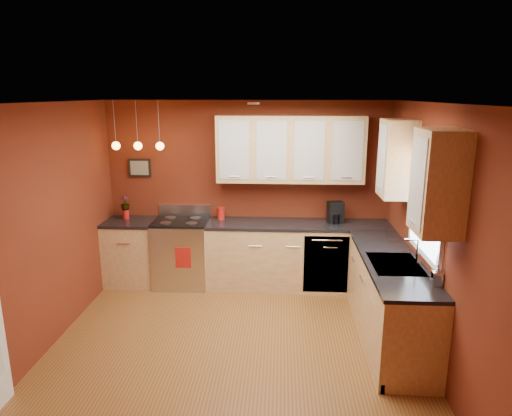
# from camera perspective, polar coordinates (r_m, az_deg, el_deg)

# --- Properties ---
(floor) EXTENTS (4.20, 4.20, 0.00)m
(floor) POSITION_cam_1_polar(r_m,az_deg,el_deg) (5.09, -2.85, -17.72)
(floor) COLOR brown
(floor) RESTS_ON ground
(ceiling) EXTENTS (4.00, 4.20, 0.02)m
(ceiling) POSITION_cam_1_polar(r_m,az_deg,el_deg) (4.33, -3.28, 12.97)
(ceiling) COLOR beige
(ceiling) RESTS_ON wall_back
(wall_back) EXTENTS (4.00, 0.02, 2.60)m
(wall_back) POSITION_cam_1_polar(r_m,az_deg,el_deg) (6.57, -1.07, 1.94)
(wall_back) COLOR maroon
(wall_back) RESTS_ON floor
(wall_front) EXTENTS (4.00, 0.02, 2.60)m
(wall_front) POSITION_cam_1_polar(r_m,az_deg,el_deg) (2.65, -8.22, -17.62)
(wall_front) COLOR maroon
(wall_front) RESTS_ON floor
(wall_left) EXTENTS (0.02, 4.20, 2.60)m
(wall_left) POSITION_cam_1_polar(r_m,az_deg,el_deg) (5.16, -25.76, -2.91)
(wall_left) COLOR maroon
(wall_left) RESTS_ON floor
(wall_right) EXTENTS (0.02, 4.20, 2.60)m
(wall_right) POSITION_cam_1_polar(r_m,az_deg,el_deg) (4.77, 21.66, -3.81)
(wall_right) COLOR maroon
(wall_right) RESTS_ON floor
(base_cabinets_back_left) EXTENTS (0.70, 0.60, 0.90)m
(base_cabinets_back_left) POSITION_cam_1_polar(r_m,az_deg,el_deg) (6.84, -15.22, -5.47)
(base_cabinets_back_left) COLOR #E2B979
(base_cabinets_back_left) RESTS_ON floor
(base_cabinets_back_right) EXTENTS (2.54, 0.60, 0.90)m
(base_cabinets_back_right) POSITION_cam_1_polar(r_m,az_deg,el_deg) (6.50, 5.23, -6.05)
(base_cabinets_back_right) COLOR #E2B979
(base_cabinets_back_right) RESTS_ON floor
(base_cabinets_right) EXTENTS (0.60, 2.10, 0.90)m
(base_cabinets_right) POSITION_cam_1_polar(r_m,az_deg,el_deg) (5.39, 16.26, -10.99)
(base_cabinets_right) COLOR #E2B979
(base_cabinets_right) RESTS_ON floor
(counter_back_left) EXTENTS (0.70, 0.62, 0.04)m
(counter_back_left) POSITION_cam_1_polar(r_m,az_deg,el_deg) (6.70, -15.48, -1.68)
(counter_back_left) COLOR black
(counter_back_left) RESTS_ON base_cabinets_back_left
(counter_back_right) EXTENTS (2.54, 0.62, 0.04)m
(counter_back_right) POSITION_cam_1_polar(r_m,az_deg,el_deg) (6.36, 5.32, -2.07)
(counter_back_right) COLOR black
(counter_back_right) RESTS_ON base_cabinets_back_right
(counter_right) EXTENTS (0.62, 2.10, 0.04)m
(counter_right) POSITION_cam_1_polar(r_m,az_deg,el_deg) (5.21, 16.61, -6.30)
(counter_right) COLOR black
(counter_right) RESTS_ON base_cabinets_right
(gas_range) EXTENTS (0.76, 0.64, 1.11)m
(gas_range) POSITION_cam_1_polar(r_m,az_deg,el_deg) (6.64, -9.22, -5.46)
(gas_range) COLOR silver
(gas_range) RESTS_ON floor
(dishwasher_front) EXTENTS (0.60, 0.02, 0.80)m
(dishwasher_front) POSITION_cam_1_polar(r_m,az_deg,el_deg) (6.26, 8.73, -6.98)
(dishwasher_front) COLOR silver
(dishwasher_front) RESTS_ON base_cabinets_back_right
(sink) EXTENTS (0.50, 0.70, 0.33)m
(sink) POSITION_cam_1_polar(r_m,az_deg,el_deg) (5.08, 17.01, -6.93)
(sink) COLOR gray
(sink) RESTS_ON counter_right
(window) EXTENTS (0.06, 1.02, 1.22)m
(window) POSITION_cam_1_polar(r_m,az_deg,el_deg) (4.94, 20.73, 1.55)
(window) COLOR white
(window) RESTS_ON wall_right
(upper_cabinets_back) EXTENTS (2.00, 0.35, 0.90)m
(upper_cabinets_back) POSITION_cam_1_polar(r_m,az_deg,el_deg) (6.27, 4.30, 7.35)
(upper_cabinets_back) COLOR #E2B979
(upper_cabinets_back) RESTS_ON wall_back
(upper_cabinets_right) EXTENTS (0.35, 1.95, 0.90)m
(upper_cabinets_right) POSITION_cam_1_polar(r_m,az_deg,el_deg) (4.87, 19.23, 4.65)
(upper_cabinets_right) COLOR #E2B979
(upper_cabinets_right) RESTS_ON wall_right
(wall_picture) EXTENTS (0.32, 0.03, 0.26)m
(wall_picture) POSITION_cam_1_polar(r_m,az_deg,el_deg) (6.78, -14.33, 4.90)
(wall_picture) COLOR black
(wall_picture) RESTS_ON wall_back
(pendant_lights) EXTENTS (0.71, 0.11, 0.66)m
(pendant_lights) POSITION_cam_1_polar(r_m,az_deg,el_deg) (6.39, -14.55, 7.59)
(pendant_lights) COLOR gray
(pendant_lights) RESTS_ON ceiling
(red_canister) EXTENTS (0.11, 0.11, 0.17)m
(red_canister) POSITION_cam_1_polar(r_m,az_deg,el_deg) (6.51, -4.42, -0.66)
(red_canister) COLOR #AD1812
(red_canister) RESTS_ON counter_back_right
(red_vase) EXTENTS (0.09, 0.09, 0.14)m
(red_vase) POSITION_cam_1_polar(r_m,az_deg,el_deg) (6.78, -15.96, -0.74)
(red_vase) COLOR #AD1812
(red_vase) RESTS_ON counter_back_left
(flowers) EXTENTS (0.16, 0.16, 0.22)m
(flowers) POSITION_cam_1_polar(r_m,az_deg,el_deg) (6.74, -16.05, 0.58)
(flowers) COLOR #AD1812
(flowers) RESTS_ON red_vase
(coffee_maker) EXTENTS (0.24, 0.23, 0.29)m
(coffee_maker) POSITION_cam_1_polar(r_m,az_deg,el_deg) (6.41, 9.89, -0.63)
(coffee_maker) COLOR black
(coffee_maker) RESTS_ON counter_back_right
(soap_pump) EXTENTS (0.11, 0.11, 0.21)m
(soap_pump) POSITION_cam_1_polar(r_m,az_deg,el_deg) (4.61, 21.74, -7.80)
(soap_pump) COLOR white
(soap_pump) RESTS_ON counter_right
(dish_towel) EXTENTS (0.21, 0.01, 0.29)m
(dish_towel) POSITION_cam_1_polar(r_m,az_deg,el_deg) (6.30, -9.10, -6.16)
(dish_towel) COLOR #AD1812
(dish_towel) RESTS_ON gas_range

